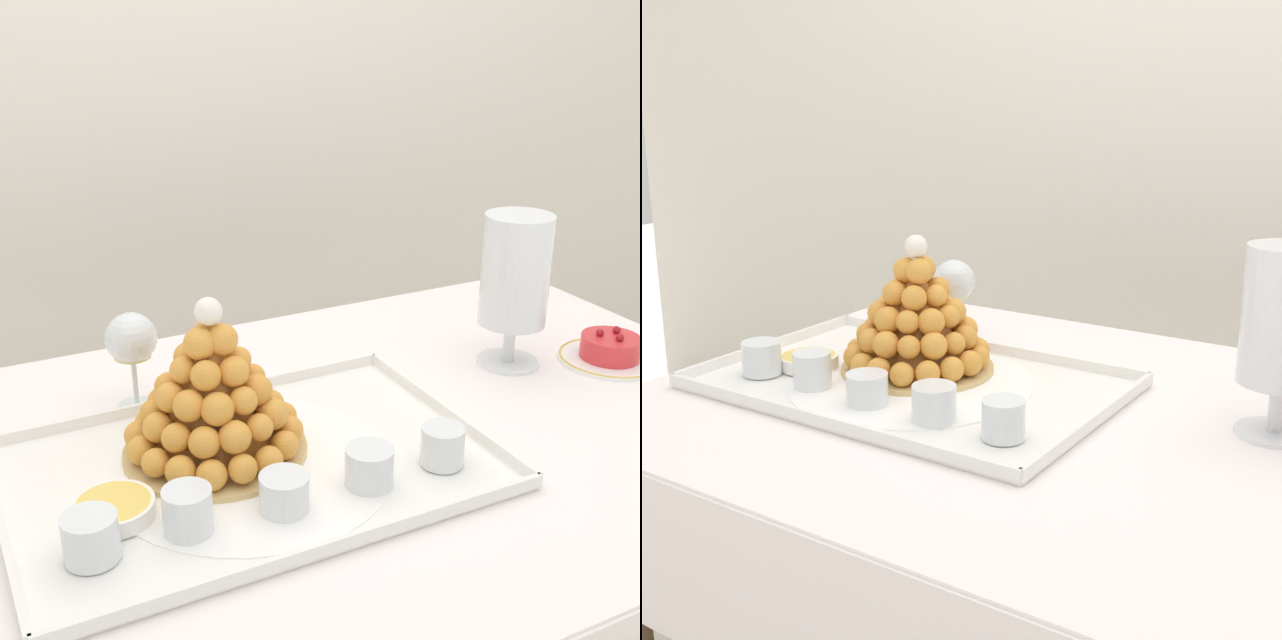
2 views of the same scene
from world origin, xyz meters
The scene contains 13 objects.
backdrop_wall centered at (0.00, 1.16, 1.25)m, with size 4.80×0.10×2.50m, color silver.
buffet_table centered at (0.00, 0.00, 0.64)m, with size 1.27×0.94×0.73m.
serving_tray centered at (-0.25, -0.03, 0.73)m, with size 0.65×0.43×0.02m.
croquembouche centered at (-0.28, 0.02, 0.82)m, with size 0.26×0.26×0.23m.
dessert_cup_left centered at (-0.48, -0.13, 0.76)m, with size 0.06×0.06×0.05m.
dessert_cup_mid_left centered at (-0.37, -0.14, 0.76)m, with size 0.06×0.06×0.06m.
dessert_cup_centre centered at (-0.25, -0.15, 0.76)m, with size 0.06×0.06×0.05m.
dessert_cup_mid_right centered at (-0.13, -0.15, 0.76)m, with size 0.06×0.06×0.05m.
dessert_cup_right centered at (-0.02, -0.15, 0.76)m, with size 0.06×0.06×0.05m.
creme_brulee_ramekin centered at (-0.44, -0.07, 0.75)m, with size 0.10×0.10×0.02m.
macaron_goblet centered at (0.28, 0.08, 0.89)m, with size 0.11×0.11×0.27m.
fruit_tart_plate centered at (0.45, 0.01, 0.74)m, with size 0.18×0.18×0.06m.
wine_glass centered at (-0.34, 0.22, 0.84)m, with size 0.08×0.08×0.16m.
Camera 1 is at (-0.60, -0.93, 1.33)m, focal length 46.26 mm.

